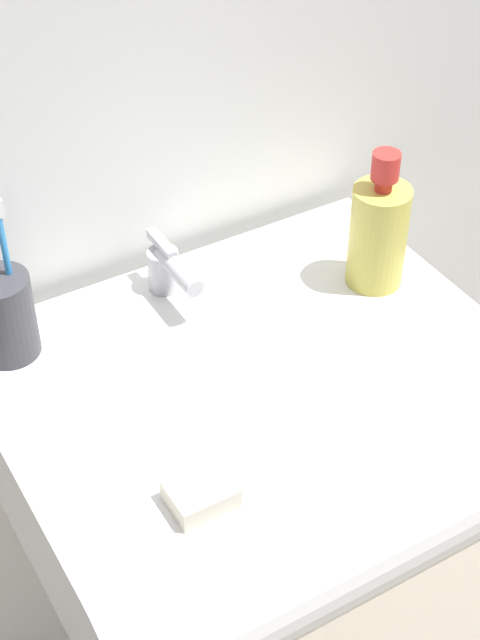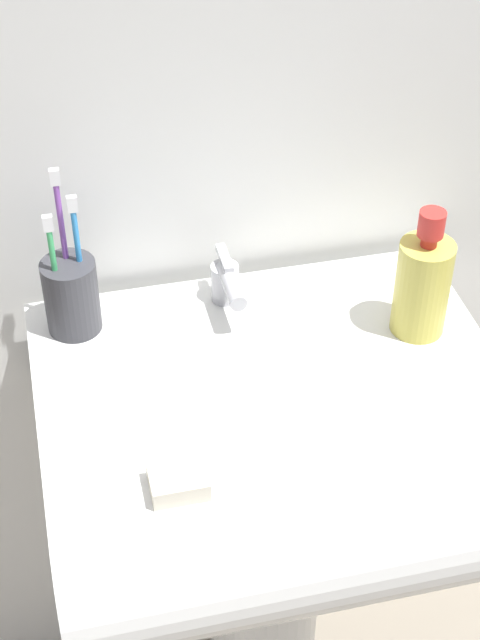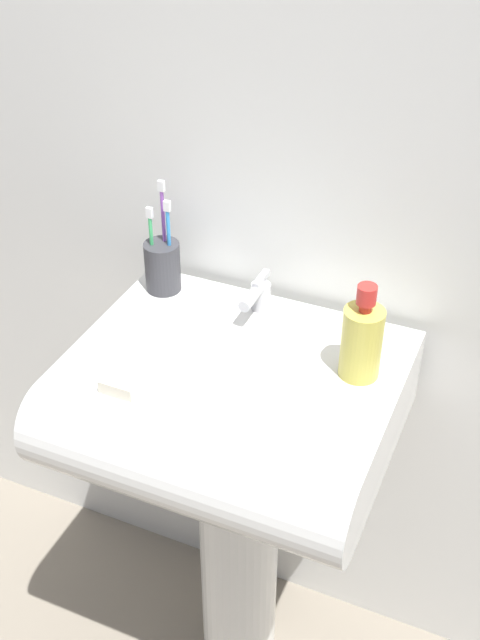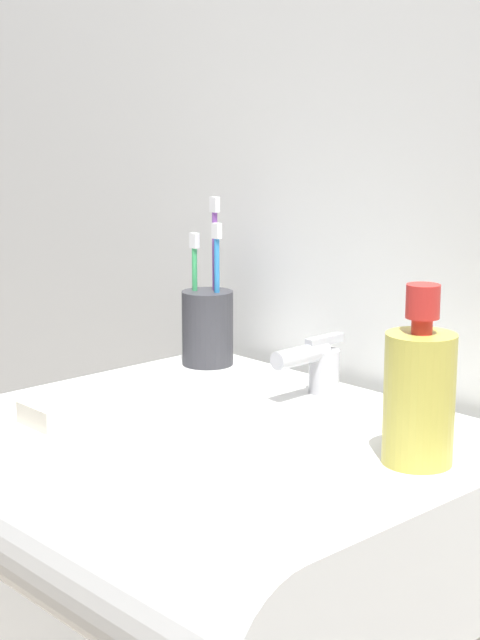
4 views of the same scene
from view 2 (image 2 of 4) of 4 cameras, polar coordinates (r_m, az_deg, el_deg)
The scene contains 7 objects.
wall_back at distance 1.20m, azimuth -1.00°, elevation 16.62°, with size 5.00×0.05×2.40m, color silver.
sink_pedestal at distance 1.57m, azimuth 1.35°, elevation -16.87°, with size 0.16×0.16×0.72m, color white.
sink_basin at distance 1.20m, azimuth 2.32°, elevation -7.48°, with size 0.56×0.47×0.15m.
faucet at distance 1.25m, azimuth -0.76°, elevation 2.22°, with size 0.04×0.11×0.07m.
toothbrush_cup at distance 1.23m, azimuth -9.80°, elevation 1.53°, with size 0.07×0.07×0.22m.
soap_bottle at distance 1.22m, azimuth 10.58°, elevation 2.06°, with size 0.07×0.07×0.17m.
bar_soap at distance 1.04m, azimuth -3.61°, elevation -9.35°, with size 0.06×0.05×0.02m, color silver.
Camera 2 is at (-0.23, -0.84, 1.67)m, focal length 55.00 mm.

